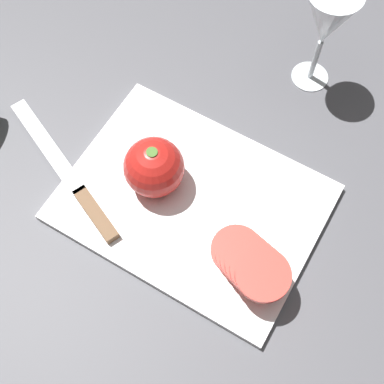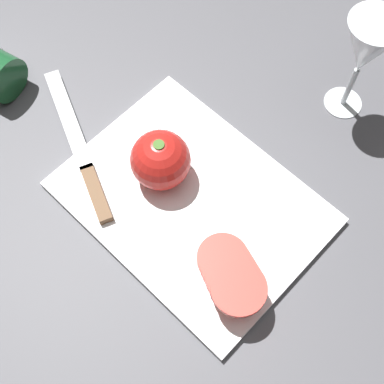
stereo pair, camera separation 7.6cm
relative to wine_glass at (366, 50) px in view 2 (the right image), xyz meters
The scene contains 6 objects.
ground_plane 0.33m from the wine_glass, 106.33° to the right, with size 3.00×3.00×0.00m, color #4C4C51.
cutting_board 0.33m from the wine_glass, 99.86° to the right, with size 0.37×0.27×0.01m.
wine_glass is the anchor object (origin of this frame).
whole_tomato 0.33m from the wine_glass, 110.97° to the right, with size 0.09×0.09×0.09m.
knife 0.44m from the wine_glass, 117.29° to the right, with size 0.28×0.14×0.01m.
tomato_slice_stack_near 0.37m from the wine_glass, 79.34° to the right, with size 0.12×0.10×0.05m.
Camera 2 is at (0.26, -0.24, 0.73)m, focal length 50.00 mm.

